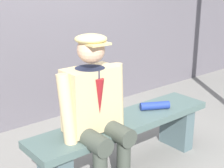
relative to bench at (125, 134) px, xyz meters
The scene contains 5 objects.
ground_plane 0.35m from the bench, ahead, with size 30.00×30.00×0.00m, color gray.
bench is the anchor object (origin of this frame).
seated_man 0.51m from the bench, 10.33° to the left, with size 0.59×0.56×1.28m.
rolled_magazine 0.41m from the bench, behind, with size 0.07×0.07×0.28m, color navy.
stadium_wall 1.73m from the bench, 90.00° to the right, with size 12.00×0.24×2.21m, color #5B565E.
Camera 1 is at (1.79, 2.00, 1.66)m, focal length 53.40 mm.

